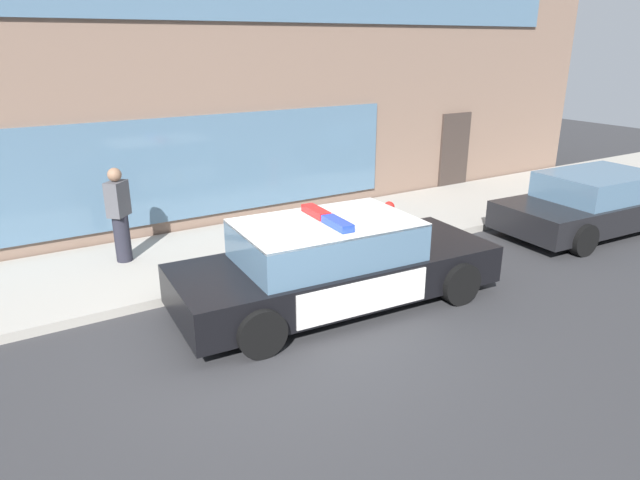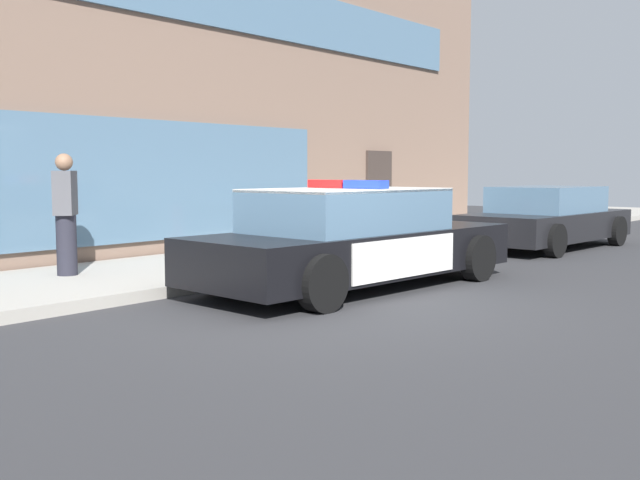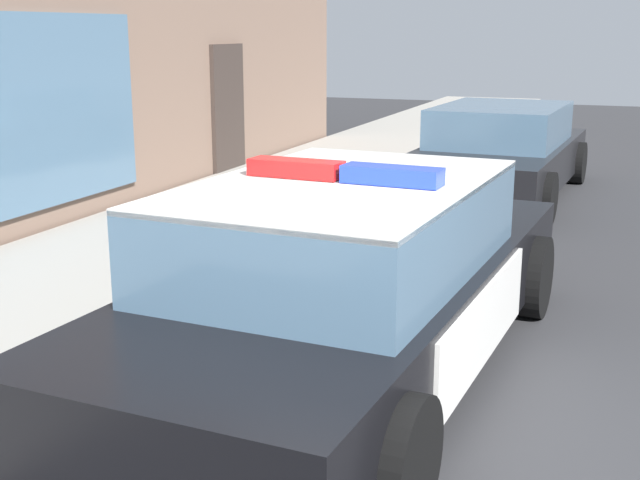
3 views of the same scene
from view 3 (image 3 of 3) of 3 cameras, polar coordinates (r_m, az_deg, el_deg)
The scene contains 3 objects.
police_cruiser at distance 5.65m, azimuth 2.08°, elevation -2.71°, with size 5.17×2.31×1.49m.
fire_hydrant at distance 8.58m, azimuth -3.91°, elevation 1.93°, with size 0.34×0.39×0.73m.
car_down_street at distance 12.14m, azimuth 12.18°, elevation 5.90°, with size 4.65×2.20×1.29m.
Camera 3 is at (-3.74, -1.09, 2.32)m, focal length 46.82 mm.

